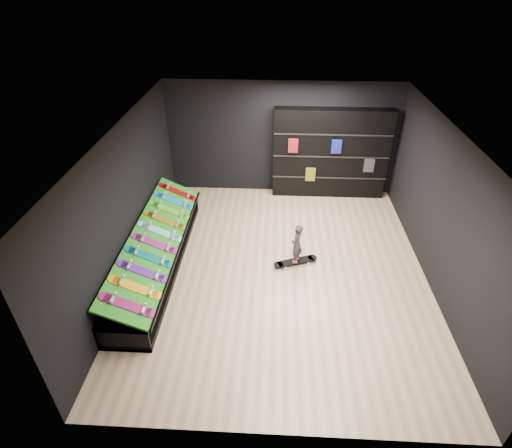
{
  "coord_description": "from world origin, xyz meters",
  "views": [
    {
      "loc": [
        -0.15,
        -6.46,
        5.44
      ],
      "look_at": [
        -0.5,
        0.2,
        1.0
      ],
      "focal_mm": 28.0,
      "sensor_mm": 36.0,
      "label": 1
    }
  ],
  "objects_px": {
    "display_rack": "(158,256)",
    "back_shelving": "(330,154)",
    "floor_skateboard": "(295,262)",
    "child": "(296,251)"
  },
  "relations": [
    {
      "from": "display_rack",
      "to": "back_shelving",
      "type": "xyz_separation_m",
      "value": [
        3.84,
        3.32,
        0.94
      ]
    },
    {
      "from": "floor_skateboard",
      "to": "back_shelving",
      "type": "bearing_deg",
      "value": 52.56
    },
    {
      "from": "back_shelving",
      "to": "child",
      "type": "relative_size",
      "value": 5.55
    },
    {
      "from": "back_shelving",
      "to": "floor_skateboard",
      "type": "relative_size",
      "value": 3.04
    },
    {
      "from": "back_shelving",
      "to": "display_rack",
      "type": "bearing_deg",
      "value": -139.12
    },
    {
      "from": "display_rack",
      "to": "child",
      "type": "distance_m",
      "value": 2.9
    },
    {
      "from": "display_rack",
      "to": "back_shelving",
      "type": "relative_size",
      "value": 1.51
    },
    {
      "from": "child",
      "to": "back_shelving",
      "type": "bearing_deg",
      "value": -174.45
    },
    {
      "from": "display_rack",
      "to": "child",
      "type": "bearing_deg",
      "value": 3.97
    },
    {
      "from": "child",
      "to": "display_rack",
      "type": "bearing_deg",
      "value": -63.69
    }
  ]
}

